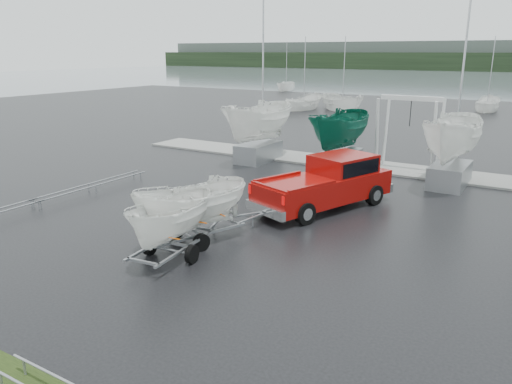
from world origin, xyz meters
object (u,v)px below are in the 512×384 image
(pickup_truck, at_px, (330,181))
(boat_hoist, at_px, (410,123))
(trailer_hitched, at_px, (191,168))
(trailer_parked, at_px, (171,182))

(pickup_truck, height_order, boat_hoist, boat_hoist)
(trailer_hitched, height_order, trailer_parked, trailer_hitched)
(trailer_hitched, xyz_separation_m, boat_hoist, (3.33, 14.62, 0.01))
(trailer_hitched, relative_size, trailer_parked, 1.07)
(trailer_parked, xyz_separation_m, boat_hoist, (3.10, 15.92, 0.17))
(pickup_truck, bearing_deg, trailer_hitched, -90.00)
(trailer_parked, distance_m, boat_hoist, 16.22)
(pickup_truck, distance_m, trailer_parked, 8.05)
(trailer_parked, height_order, boat_hoist, trailer_parked)
(trailer_parked, bearing_deg, boat_hoist, 72.19)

